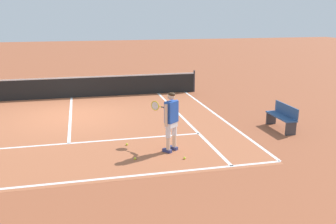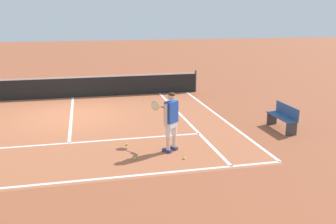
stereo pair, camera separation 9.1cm
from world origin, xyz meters
TOP-DOWN VIEW (x-y plane):
  - ground_plane at (0.00, 0.00)m, footprint 80.00×80.00m
  - court_inner_surface at (0.00, -1.37)m, footprint 10.98×9.54m
  - line_baseline at (0.00, -5.95)m, footprint 10.98×0.10m
  - line_service at (0.00, -3.20)m, footprint 8.23×0.10m
  - line_centre_service at (0.00, -0.00)m, footprint 0.10×6.40m
  - line_singles_right at (4.12, -1.37)m, footprint 0.10×9.14m
  - line_doubles_right at (5.49, -1.37)m, footprint 0.10×9.14m
  - tennis_net at (0.00, 3.20)m, footprint 11.96×0.08m
  - tennis_player at (2.85, -4.51)m, footprint 0.65×1.20m
  - tennis_ball_near_feet at (1.69, -3.78)m, footprint 0.07×0.07m
  - tennis_ball_by_baseline at (3.06, -5.21)m, footprint 0.07×0.07m
  - tennis_ball_mid_court at (1.76, -4.93)m, footprint 0.07×0.07m
  - courtside_bench at (6.99, -3.40)m, footprint 0.40×1.40m

SIDE VIEW (x-z plane):
  - ground_plane at x=0.00m, z-range 0.00..0.00m
  - court_inner_surface at x=0.00m, z-range 0.00..0.00m
  - line_baseline at x=0.00m, z-range 0.00..0.01m
  - line_service at x=0.00m, z-range 0.00..0.01m
  - line_centre_service at x=0.00m, z-range 0.00..0.01m
  - line_singles_right at x=4.12m, z-range 0.00..0.01m
  - line_doubles_right at x=5.49m, z-range 0.00..0.01m
  - tennis_ball_near_feet at x=1.69m, z-range 0.00..0.07m
  - tennis_ball_by_baseline at x=3.06m, z-range 0.00..0.07m
  - tennis_ball_mid_court at x=1.76m, z-range 0.00..0.07m
  - courtside_bench at x=6.99m, z-range 0.03..0.88m
  - tennis_net at x=0.00m, z-range -0.04..1.03m
  - tennis_player at x=2.85m, z-range 0.13..1.85m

